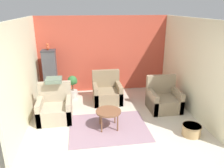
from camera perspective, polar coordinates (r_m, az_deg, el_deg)
ground_plane at (r=4.44m, az=3.94°, el=-19.16°), size 20.00×20.00×0.00m
wall_back_accent at (r=7.39m, az=-2.29°, el=7.73°), size 4.38×0.06×2.51m
wall_left at (r=5.64m, az=-22.24°, el=2.48°), size 0.06×3.79×2.51m
wall_right at (r=6.23m, az=20.08°, el=4.28°), size 0.06×3.79×2.51m
area_rug at (r=5.40m, az=-0.92°, el=-11.28°), size 1.87×1.52×0.01m
coffee_table at (r=5.20m, az=-0.95°, el=-7.47°), size 0.60×0.60×0.46m
armchair_left at (r=5.84m, az=-14.62°, el=-6.31°), size 0.84×0.81×0.93m
armchair_right at (r=6.36m, az=13.28°, el=-4.01°), size 0.84×0.81×0.93m
armchair_middle at (r=6.69m, az=-1.30°, el=-2.27°), size 0.84×0.81×0.93m
birdcage at (r=7.12m, az=-15.74°, el=2.15°), size 0.54×0.54×1.53m
parrot at (r=6.91m, az=-16.43°, el=9.30°), size 0.10×0.18×0.22m
potted_plant at (r=7.00m, az=-10.25°, el=-0.47°), size 0.33×0.30×0.74m
wicker_basket at (r=5.37m, az=20.05°, el=-11.19°), size 0.43×0.43×0.25m
throw_pillow at (r=5.85m, az=-14.95°, el=1.02°), size 0.40×0.40×0.10m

